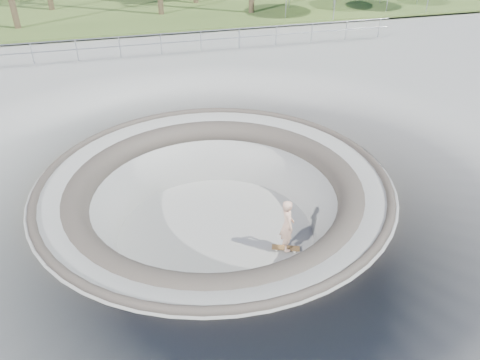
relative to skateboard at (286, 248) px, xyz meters
The scene contains 6 objects.
ground 2.93m from the skateboard, 141.82° to the left, with size 180.00×180.00×0.00m, color #959591.
skate_bowl 2.29m from the skateboard, 141.82° to the left, with size 14.00×14.00×4.10m.
distant_hills 58.85m from the skateboard, 88.07° to the left, with size 103.20×45.00×28.60m.
safety_railing 13.77m from the skateboard, 97.64° to the left, with size 25.00×0.06×1.03m.
skateboard is the anchor object (origin of this frame).
skater 0.85m from the skateboard, 26.57° to the right, with size 0.61×0.40×1.67m, color beige.
Camera 1 is at (-2.31, -11.35, 7.21)m, focal length 35.00 mm.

